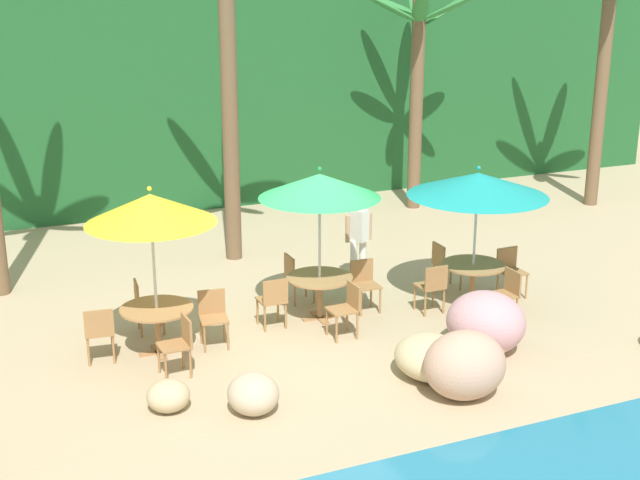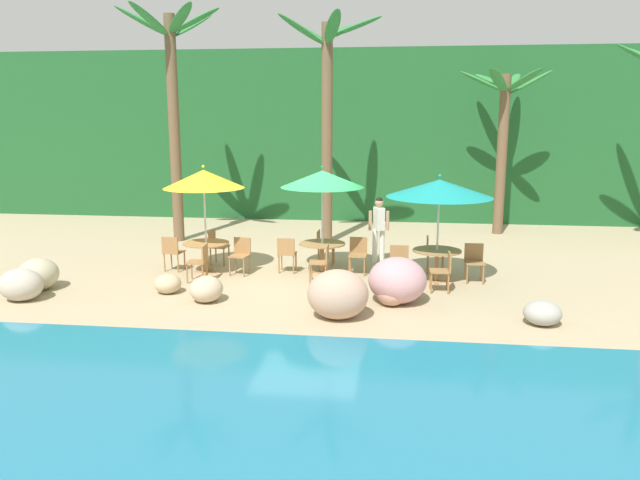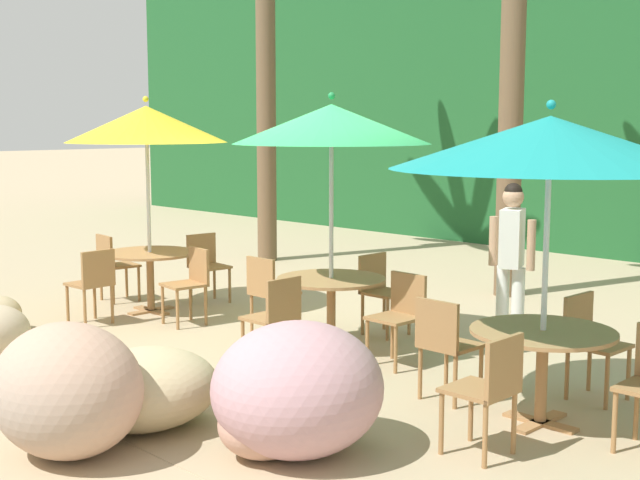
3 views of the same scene
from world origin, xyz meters
name	(u,v)px [view 2 (image 2 of 3)]	position (x,y,z in m)	size (l,w,h in m)	color
ground_plane	(307,276)	(0.00, 0.00, 0.00)	(120.00, 120.00, 0.00)	tan
terrace_deck	(307,276)	(0.00, 0.00, 0.00)	(18.00, 5.20, 0.01)	tan
foliage_backdrop	(342,135)	(0.00, 9.00, 3.00)	(28.00, 2.40, 6.00)	#1E5628
rock_seawall	(329,291)	(0.80, -2.47, 0.37)	(17.38, 3.11, 0.93)	tan
umbrella_yellow	(204,179)	(-2.44, 0.01, 2.27)	(1.91, 1.91, 2.60)	silver
dining_table_yellow	(206,248)	(-2.44, 0.01, 0.61)	(1.10, 1.10, 0.74)	#A37547
chair_yellow_seaward	(241,253)	(-1.59, -0.02, 0.51)	(0.48, 0.48, 0.87)	#9E7042
chair_yellow_inland	(216,244)	(-2.46, 0.86, 0.51)	(0.46, 0.46, 0.87)	#9E7042
chair_yellow_left	(172,251)	(-3.30, 0.01, 0.51)	(0.47, 0.47, 0.87)	#9E7042
chair_yellow_right	(200,260)	(-2.32, -0.84, 0.51)	(0.44, 0.44, 0.87)	#9E7042
umbrella_green	(322,179)	(0.33, 0.31, 2.27)	(1.97, 1.97, 2.58)	silver
dining_table_green	(322,248)	(0.33, 0.31, 0.61)	(1.10, 1.10, 0.74)	#A37547
chair_green_seaward	(358,253)	(1.18, 0.38, 0.51)	(0.43, 0.44, 0.87)	#9E7042
chair_green_inland	(323,245)	(0.24, 1.16, 0.51)	(0.43, 0.42, 0.87)	#9E7042
chair_green_left	(287,252)	(-0.52, 0.21, 0.51)	(0.42, 0.43, 0.87)	#9E7042
chair_green_right	(322,261)	(0.44, -0.54, 0.51)	(0.44, 0.43, 0.87)	#9E7042
umbrella_teal	(439,188)	(3.01, -0.14, 2.14)	(2.37, 2.37, 2.46)	silver
dining_table_teal	(437,255)	(3.01, -0.14, 0.61)	(1.10, 1.10, 0.74)	#A37547
chair_teal_seaward	(474,260)	(3.86, -0.03, 0.51)	(0.43, 0.44, 0.87)	#9E7042
chair_teal_inland	(432,252)	(2.94, 0.71, 0.51)	(0.44, 0.43, 0.87)	#9E7042
chair_teal_left	(399,260)	(2.16, -0.23, 0.51)	(0.42, 0.43, 0.87)	#9E7042
chair_teal_right	(444,269)	(3.12, -0.99, 0.51)	(0.43, 0.43, 0.87)	#9E7042
palm_tree_nearest	(172,87)	(-4.47, 3.67, 4.54)	(3.00, 2.95, 6.74)	brown
palm_tree_second	(327,100)	(0.02, 3.96, 4.17)	(2.94, 3.05, 6.47)	brown
palm_tree_third	(503,124)	(5.30, 6.04, 3.46)	(2.81, 2.71, 5.12)	brown
waiter_in_white	(379,225)	(1.63, 1.55, 0.99)	(0.52, 0.39, 1.70)	white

